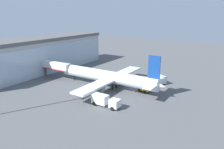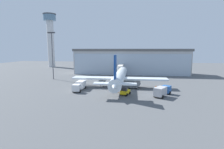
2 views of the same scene
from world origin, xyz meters
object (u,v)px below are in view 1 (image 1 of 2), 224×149
jet_bridge (54,66)px  fuel_truck (157,78)px  airplane (109,77)px  baggage_cart (124,83)px  safety_cone_wingtip (125,76)px  pushback_tug (145,88)px  safety_cone_nose (134,91)px  catering_truck (105,100)px

jet_bridge → fuel_truck: 34.68m
airplane → jet_bridge: bearing=3.3°
baggage_cart → safety_cone_wingtip: baggage_cart is taller
pushback_tug → fuel_truck: bearing=-69.5°
fuel_truck → jet_bridge: bearing=54.2°
fuel_truck → safety_cone_wingtip: (-0.63, 11.58, -1.19)m
pushback_tug → baggage_cart: bearing=4.3°
airplane → fuel_truck: airplane is taller
airplane → safety_cone_nose: 8.70m
baggage_cart → safety_cone_wingtip: 8.45m
fuel_truck → catering_truck: bearing=111.9°
fuel_truck → safety_cone_nose: size_ratio=13.55×
fuel_truck → safety_cone_nose: fuel_truck is taller
baggage_cart → safety_cone_nose: bearing=58.6°
airplane → catering_truck: 13.64m
jet_bridge → safety_cone_wingtip: jet_bridge is taller
catering_truck → fuel_truck: size_ratio=0.98×
airplane → safety_cone_nose: bearing=-177.7°
safety_cone_wingtip → pushback_tug: bearing=-127.9°
safety_cone_nose → safety_cone_wingtip: (11.56, 9.75, 0.00)m
catering_truck → fuel_truck: same height
safety_cone_nose → airplane: bearing=94.1°
safety_cone_wingtip → jet_bridge: bearing=125.5°
catering_truck → safety_cone_wingtip: bearing=109.0°
pushback_tug → safety_cone_nose: (-2.16, 2.30, -0.70)m
jet_bridge → catering_truck: size_ratio=1.74×
pushback_tug → safety_cone_wingtip: pushback_tug is taller
pushback_tug → safety_cone_wingtip: bearing=-20.1°
baggage_cart → jet_bridge: bearing=-70.3°
baggage_cart → pushback_tug: pushback_tug is taller
safety_cone_nose → safety_cone_wingtip: 15.12m
pushback_tug → safety_cone_nose: size_ratio=6.54×
baggage_cart → safety_cone_nose: baggage_cart is taller
jet_bridge → safety_cone_nose: jet_bridge is taller
airplane → safety_cone_wingtip: (12.15, 1.62, -3.03)m
jet_bridge → safety_cone_wingtip: size_ratio=23.17×
jet_bridge → baggage_cart: jet_bridge is taller
jet_bridge → safety_cone_wingtip: bearing=-146.7°
safety_cone_nose → jet_bridge: bearing=94.9°
catering_truck → pushback_tug: bearing=75.5°
safety_cone_wingtip → safety_cone_nose: bearing=-139.8°
safety_cone_wingtip → airplane: bearing=-172.4°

